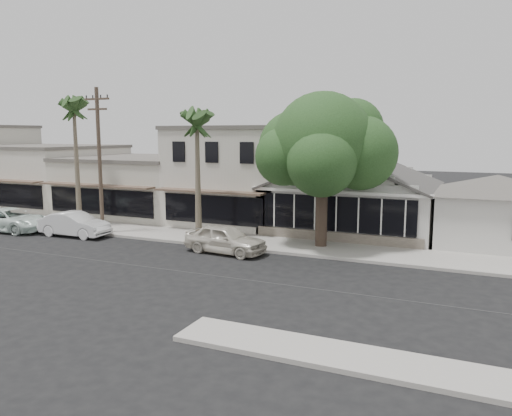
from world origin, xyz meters
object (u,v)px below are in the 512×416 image
at_px(car_1, 74,224).
at_px(shade_tree, 323,146).
at_px(car_2, 10,220).
at_px(utility_pole, 99,158).
at_px(car_0, 225,239).

xyz_separation_m(car_1, shade_tree, (14.67, 3.27, 4.83)).
relative_size(car_1, shade_tree, 0.54).
bearing_deg(shade_tree, car_1, -167.42).
bearing_deg(shade_tree, car_2, -169.39).
xyz_separation_m(utility_pole, car_1, (-1.21, -1.11, -4.04)).
bearing_deg(utility_pole, car_1, -137.47).
xyz_separation_m(car_0, car_2, (-15.45, -0.30, -0.02)).
height_order(car_2, shade_tree, shade_tree).
xyz_separation_m(utility_pole, car_2, (-6.21, -1.52, -4.05)).
relative_size(utility_pole, car_1, 1.99).
distance_m(car_2, shade_tree, 20.58).
bearing_deg(car_1, car_0, -92.67).
distance_m(utility_pole, car_0, 10.15).
xyz_separation_m(utility_pole, shade_tree, (13.45, 2.16, 0.79)).
bearing_deg(car_1, car_2, 92.60).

